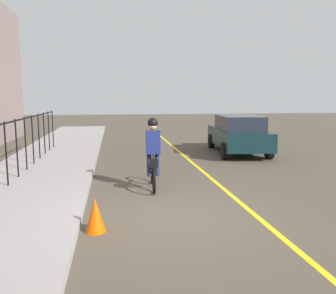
% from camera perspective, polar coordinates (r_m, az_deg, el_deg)
% --- Properties ---
extents(ground_plane, '(80.00, 80.00, 0.00)m').
position_cam_1_polar(ground_plane, '(7.03, 1.13, -11.28)').
color(ground_plane, '#4D4336').
extents(lane_line_centre, '(36.00, 0.12, 0.01)m').
position_cam_1_polar(lane_line_centre, '(7.46, 13.52, -10.32)').
color(lane_line_centre, yellow).
rests_on(lane_line_centre, ground).
extents(cyclist_lead, '(1.71, 0.38, 1.83)m').
position_cam_1_polar(cyclist_lead, '(8.81, -2.48, -1.15)').
color(cyclist_lead, black).
rests_on(cyclist_lead, ground).
extents(patrol_sedan, '(4.57, 2.30, 1.58)m').
position_cam_1_polar(patrol_sedan, '(14.78, 11.41, 2.18)').
color(patrol_sedan, black).
rests_on(patrol_sedan, ground).
extents(traffic_cone_near, '(0.36, 0.36, 0.60)m').
position_cam_1_polar(traffic_cone_near, '(6.32, -11.84, -10.87)').
color(traffic_cone_near, '#EA4E03').
rests_on(traffic_cone_near, ground).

